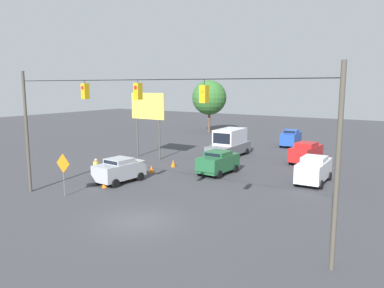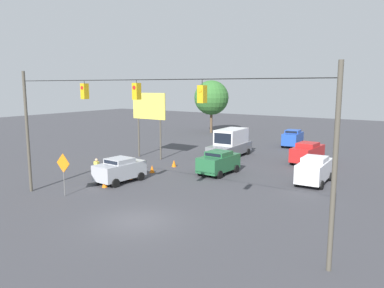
# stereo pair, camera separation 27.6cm
# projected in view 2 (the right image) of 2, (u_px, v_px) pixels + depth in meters

# --- Properties ---
(ground_plane) EXTENTS (140.00, 140.00, 0.00)m
(ground_plane) POSITION_uv_depth(u_px,v_px,m) (137.00, 221.00, 20.13)
(ground_plane) COLOR #3D3D42
(overhead_signal_span) EXTENTS (20.14, 0.38, 8.16)m
(overhead_signal_span) POSITION_uv_depth(u_px,v_px,m) (137.00, 128.00, 19.54)
(overhead_signal_span) COLOR #4C473D
(overhead_signal_span) RESTS_ON ground_plane
(sedan_green_withflow_mid) EXTENTS (2.18, 4.09, 1.90)m
(sedan_green_withflow_mid) POSITION_uv_depth(u_px,v_px,m) (219.00, 162.00, 30.67)
(sedan_green_withflow_mid) COLOR #236038
(sedan_green_withflow_mid) RESTS_ON ground_plane
(box_truck_grey_withflow_far) EXTENTS (2.72, 6.25, 2.81)m
(box_truck_grey_withflow_far) POSITION_uv_depth(u_px,v_px,m) (231.00, 143.00, 38.17)
(box_truck_grey_withflow_far) COLOR slate
(box_truck_grey_withflow_far) RESTS_ON ground_plane
(sedan_blue_withflow_deep) EXTENTS (2.21, 4.00, 2.01)m
(sedan_blue_withflow_deep) POSITION_uv_depth(u_px,v_px,m) (293.00, 138.00, 44.22)
(sedan_blue_withflow_deep) COLOR #234CB2
(sedan_blue_withflow_deep) RESTS_ON ground_plane
(sedan_red_oncoming_deep) EXTENTS (2.20, 4.61, 1.94)m
(sedan_red_oncoming_deep) POSITION_uv_depth(u_px,v_px,m) (307.00, 152.00, 34.94)
(sedan_red_oncoming_deep) COLOR red
(sedan_red_oncoming_deep) RESTS_ON ground_plane
(sedan_silver_parked_shoulder) EXTENTS (2.23, 3.98, 1.83)m
(sedan_silver_parked_shoulder) POSITION_uv_depth(u_px,v_px,m) (120.00, 170.00, 28.11)
(sedan_silver_parked_shoulder) COLOR #A8AAB2
(sedan_silver_parked_shoulder) RESTS_ON ground_plane
(sedan_white_oncoming_far) EXTENTS (2.10, 4.47, 2.01)m
(sedan_white_oncoming_far) POSITION_uv_depth(u_px,v_px,m) (314.00, 170.00, 27.71)
(sedan_white_oncoming_far) COLOR silver
(sedan_white_oncoming_far) RESTS_ON ground_plane
(traffic_cone_nearest) EXTENTS (0.40, 0.40, 0.63)m
(traffic_cone_nearest) POSITION_uv_depth(u_px,v_px,m) (105.00, 183.00, 26.74)
(traffic_cone_nearest) COLOR orange
(traffic_cone_nearest) RESTS_ON ground_plane
(traffic_cone_second) EXTENTS (0.40, 0.40, 0.63)m
(traffic_cone_second) POSITION_uv_depth(u_px,v_px,m) (130.00, 176.00, 28.91)
(traffic_cone_second) COLOR orange
(traffic_cone_second) RESTS_ON ground_plane
(traffic_cone_third) EXTENTS (0.40, 0.40, 0.63)m
(traffic_cone_third) POSITION_uv_depth(u_px,v_px,m) (152.00, 169.00, 31.19)
(traffic_cone_third) COLOR orange
(traffic_cone_third) RESTS_ON ground_plane
(traffic_cone_fourth) EXTENTS (0.40, 0.40, 0.63)m
(traffic_cone_fourth) POSITION_uv_depth(u_px,v_px,m) (174.00, 163.00, 33.44)
(traffic_cone_fourth) COLOR orange
(traffic_cone_fourth) RESTS_ON ground_plane
(roadside_billboard) EXTENTS (4.05, 0.16, 6.48)m
(roadside_billboard) POSITION_uv_depth(u_px,v_px,m) (149.00, 111.00, 36.86)
(roadside_billboard) COLOR #4C473D
(roadside_billboard) RESTS_ON ground_plane
(work_zone_sign) EXTENTS (1.27, 0.06, 2.84)m
(work_zone_sign) POSITION_uv_depth(u_px,v_px,m) (63.00, 167.00, 24.38)
(work_zone_sign) COLOR slate
(work_zone_sign) RESTS_ON ground_plane
(pedestrian) EXTENTS (0.40, 0.28, 1.63)m
(pedestrian) POSITION_uv_depth(u_px,v_px,m) (97.00, 169.00, 29.03)
(pedestrian) COLOR #2D334C
(pedestrian) RESTS_ON ground_plane
(tree_horizon_left) EXTENTS (5.21, 5.21, 7.95)m
(tree_horizon_left) POSITION_uv_depth(u_px,v_px,m) (211.00, 98.00, 56.65)
(tree_horizon_left) COLOR brown
(tree_horizon_left) RESTS_ON ground_plane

